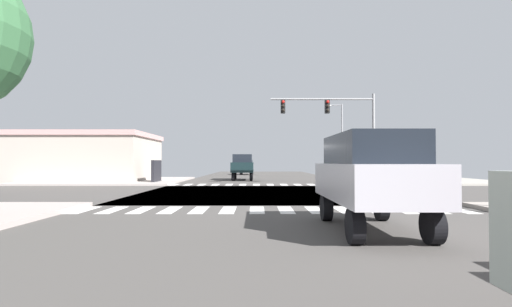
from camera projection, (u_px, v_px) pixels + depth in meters
The scene contains 11 objects.
ground at pixel (272, 193), 20.40m from camera, with size 90.00×90.00×0.05m.
sidewalk_corner_ne at pixel (419, 181), 32.34m from camera, with size 12.00×12.00×0.14m.
sidewalk_corner_nw at pixel (115, 181), 32.46m from camera, with size 12.00×12.00×0.14m.
crosswalk_near at pixel (273, 210), 13.10m from camera, with size 13.50×2.00×0.01m.
crosswalk_far at pixel (265, 185), 27.70m from camera, with size 13.50×2.00×0.01m.
traffic_signal_mast at pixel (335, 117), 27.94m from camera, with size 7.71×0.55×6.71m.
street_lamp at pixel (341, 134), 39.01m from camera, with size 1.78×0.32×7.62m.
bank_building at pixel (65, 157), 32.92m from camera, with size 16.84×8.90×4.11m.
suv_farside_1 at pixel (372, 173), 9.23m from camera, with size 1.96×4.60×2.34m.
suv_queued_2 at pixel (245, 165), 34.68m from camera, with size 1.96×4.60×2.34m.
sedan_leading_1 at pixel (248, 166), 49.50m from camera, with size 1.80×4.30×1.88m.
Camera 1 is at (-0.79, -20.44, 1.67)m, focal length 26.64 mm.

